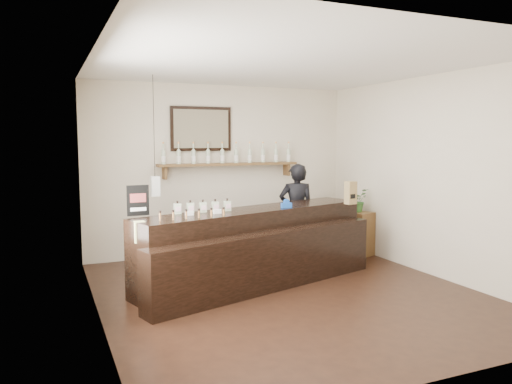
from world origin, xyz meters
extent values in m
plane|color=black|center=(0.00, 0.00, 0.00)|extent=(5.00, 5.00, 0.00)
plane|color=beige|center=(0.00, 2.50, 1.40)|extent=(4.50, 0.00, 4.50)
plane|color=beige|center=(0.00, -2.50, 1.40)|extent=(4.50, 0.00, 4.50)
plane|color=beige|center=(-2.25, 0.00, 1.40)|extent=(0.00, 5.00, 5.00)
plane|color=beige|center=(2.25, 0.00, 1.40)|extent=(0.00, 5.00, 5.00)
plane|color=white|center=(0.00, 0.00, 2.80)|extent=(5.00, 5.00, 0.00)
cube|color=brown|center=(0.10, 2.37, 1.50)|extent=(2.40, 0.25, 0.04)
cube|color=brown|center=(-0.98, 2.40, 1.38)|extent=(0.04, 0.20, 0.20)
cube|color=brown|center=(1.18, 2.40, 1.38)|extent=(0.04, 0.20, 0.20)
cube|color=black|center=(-0.35, 2.47, 2.08)|extent=(1.02, 0.04, 0.72)
cube|color=#45382C|center=(-0.35, 2.44, 2.08)|extent=(0.92, 0.01, 0.62)
cube|color=white|center=(-1.30, 1.60, 1.25)|extent=(0.12, 0.12, 0.28)
cylinder|color=black|center=(-1.30, 1.60, 2.09)|extent=(0.01, 0.01, 1.41)
cylinder|color=beige|center=(-1.00, 2.37, 1.62)|extent=(0.07, 0.07, 0.20)
cone|color=beige|center=(-1.00, 2.37, 1.75)|extent=(0.07, 0.07, 0.05)
cylinder|color=beige|center=(-1.00, 2.37, 1.81)|extent=(0.02, 0.02, 0.07)
cylinder|color=#D3873E|center=(-1.00, 2.37, 1.86)|extent=(0.03, 0.03, 0.02)
cylinder|color=white|center=(-1.00, 2.37, 1.60)|extent=(0.07, 0.07, 0.09)
cylinder|color=beige|center=(-0.76, 2.37, 1.62)|extent=(0.07, 0.07, 0.20)
cone|color=beige|center=(-0.76, 2.37, 1.75)|extent=(0.07, 0.07, 0.05)
cylinder|color=beige|center=(-0.76, 2.37, 1.81)|extent=(0.02, 0.02, 0.07)
cylinder|color=#D3873E|center=(-0.76, 2.37, 1.86)|extent=(0.03, 0.03, 0.02)
cylinder|color=white|center=(-0.76, 2.37, 1.60)|extent=(0.07, 0.07, 0.09)
cylinder|color=beige|center=(-0.51, 2.37, 1.62)|extent=(0.07, 0.07, 0.20)
cone|color=beige|center=(-0.51, 2.37, 1.75)|extent=(0.07, 0.07, 0.05)
cylinder|color=beige|center=(-0.51, 2.37, 1.81)|extent=(0.02, 0.02, 0.07)
cylinder|color=#D3873E|center=(-0.51, 2.37, 1.86)|extent=(0.03, 0.03, 0.02)
cylinder|color=white|center=(-0.51, 2.37, 1.60)|extent=(0.07, 0.07, 0.09)
cylinder|color=beige|center=(-0.27, 2.37, 1.62)|extent=(0.07, 0.07, 0.20)
cone|color=beige|center=(-0.27, 2.37, 1.75)|extent=(0.07, 0.07, 0.05)
cylinder|color=beige|center=(-0.27, 2.37, 1.81)|extent=(0.02, 0.02, 0.07)
cylinder|color=#D3873E|center=(-0.27, 2.37, 1.86)|extent=(0.03, 0.03, 0.02)
cylinder|color=white|center=(-0.27, 2.37, 1.60)|extent=(0.07, 0.07, 0.09)
cylinder|color=beige|center=(-0.02, 2.37, 1.62)|extent=(0.07, 0.07, 0.20)
cone|color=beige|center=(-0.02, 2.37, 1.75)|extent=(0.07, 0.07, 0.05)
cylinder|color=beige|center=(-0.02, 2.37, 1.81)|extent=(0.02, 0.02, 0.07)
cylinder|color=#D3873E|center=(-0.02, 2.37, 1.86)|extent=(0.03, 0.03, 0.02)
cylinder|color=white|center=(-0.02, 2.37, 1.60)|extent=(0.07, 0.07, 0.09)
cylinder|color=beige|center=(0.22, 2.37, 1.62)|extent=(0.07, 0.07, 0.20)
cone|color=beige|center=(0.22, 2.37, 1.75)|extent=(0.07, 0.07, 0.05)
cylinder|color=beige|center=(0.22, 2.37, 1.81)|extent=(0.02, 0.02, 0.07)
cylinder|color=#D3873E|center=(0.22, 2.37, 1.86)|extent=(0.03, 0.03, 0.02)
cylinder|color=white|center=(0.22, 2.37, 1.60)|extent=(0.07, 0.07, 0.09)
cylinder|color=beige|center=(0.47, 2.37, 1.62)|extent=(0.07, 0.07, 0.20)
cone|color=beige|center=(0.47, 2.37, 1.75)|extent=(0.07, 0.07, 0.05)
cylinder|color=beige|center=(0.47, 2.37, 1.81)|extent=(0.02, 0.02, 0.07)
cylinder|color=#D3873E|center=(0.47, 2.37, 1.86)|extent=(0.03, 0.03, 0.02)
cylinder|color=white|center=(0.47, 2.37, 1.60)|extent=(0.07, 0.07, 0.09)
cylinder|color=beige|center=(0.71, 2.37, 1.62)|extent=(0.07, 0.07, 0.20)
cone|color=beige|center=(0.71, 2.37, 1.75)|extent=(0.07, 0.07, 0.05)
cylinder|color=beige|center=(0.71, 2.37, 1.81)|extent=(0.02, 0.02, 0.07)
cylinder|color=#D3873E|center=(0.71, 2.37, 1.86)|extent=(0.03, 0.03, 0.02)
cylinder|color=white|center=(0.71, 2.37, 1.60)|extent=(0.07, 0.07, 0.09)
cylinder|color=beige|center=(0.96, 2.37, 1.62)|extent=(0.07, 0.07, 0.20)
cone|color=beige|center=(0.96, 2.37, 1.75)|extent=(0.07, 0.07, 0.05)
cylinder|color=beige|center=(0.96, 2.37, 1.81)|extent=(0.02, 0.02, 0.07)
cylinder|color=#D3873E|center=(0.96, 2.37, 1.86)|extent=(0.03, 0.03, 0.02)
cylinder|color=white|center=(0.96, 2.37, 1.60)|extent=(0.07, 0.07, 0.09)
cylinder|color=beige|center=(1.20, 2.37, 1.62)|extent=(0.07, 0.07, 0.20)
cone|color=beige|center=(1.20, 2.37, 1.75)|extent=(0.07, 0.07, 0.05)
cylinder|color=beige|center=(1.20, 2.37, 1.81)|extent=(0.02, 0.02, 0.07)
cylinder|color=#D3873E|center=(1.20, 2.37, 1.86)|extent=(0.03, 0.03, 0.02)
cylinder|color=white|center=(1.20, 2.37, 1.60)|extent=(0.07, 0.07, 0.09)
cube|color=black|center=(-0.14, 0.70, 0.49)|extent=(3.54, 1.60, 0.98)
cube|color=black|center=(-0.14, 0.24, 0.37)|extent=(3.45, 1.30, 0.74)
cube|color=white|center=(-1.12, 0.47, 1.01)|extent=(0.10, 0.04, 0.05)
cube|color=white|center=(-0.76, 0.47, 1.01)|extent=(0.10, 0.04, 0.05)
cube|color=#D7DB86|center=(-1.77, 0.24, 0.80)|extent=(0.12, 0.12, 0.12)
cube|color=#D7DB86|center=(-1.77, 0.24, 0.92)|extent=(0.12, 0.12, 0.12)
cube|color=beige|center=(-1.22, 0.65, 1.05)|extent=(0.08, 0.08, 0.13)
cube|color=#F1BCCC|center=(-1.22, 0.60, 1.05)|extent=(0.07, 0.00, 0.06)
cylinder|color=black|center=(-1.22, 0.65, 1.13)|extent=(0.02, 0.02, 0.03)
cube|color=beige|center=(-1.06, 0.65, 1.05)|extent=(0.08, 0.08, 0.13)
cube|color=#F1BCCC|center=(-1.06, 0.60, 1.05)|extent=(0.07, 0.00, 0.06)
cylinder|color=black|center=(-1.06, 0.65, 1.13)|extent=(0.02, 0.02, 0.03)
cube|color=beige|center=(-0.89, 0.65, 1.05)|extent=(0.08, 0.08, 0.13)
cube|color=#F1BCCC|center=(-0.89, 0.60, 1.05)|extent=(0.07, 0.00, 0.06)
cylinder|color=black|center=(-0.89, 0.65, 1.13)|extent=(0.02, 0.02, 0.03)
cube|color=beige|center=(-0.73, 0.65, 1.05)|extent=(0.08, 0.08, 0.13)
cube|color=#F1BCCC|center=(-0.73, 0.60, 1.05)|extent=(0.07, 0.00, 0.06)
cylinder|color=black|center=(-0.73, 0.65, 1.13)|extent=(0.02, 0.02, 0.03)
cube|color=beige|center=(-0.56, 0.65, 1.05)|extent=(0.08, 0.08, 0.13)
cube|color=#F1BCCC|center=(-0.56, 0.60, 1.05)|extent=(0.07, 0.00, 0.06)
cylinder|color=black|center=(-0.56, 0.65, 1.13)|extent=(0.02, 0.02, 0.03)
cylinder|color=#AA6D39|center=(-1.53, 0.24, 0.85)|extent=(0.07, 0.07, 0.20)
cone|color=#AA6D39|center=(-1.53, 0.24, 0.97)|extent=(0.07, 0.07, 0.05)
cylinder|color=#AA6D39|center=(-1.53, 0.24, 1.03)|extent=(0.02, 0.02, 0.07)
cylinder|color=black|center=(-1.53, 0.24, 1.08)|extent=(0.03, 0.03, 0.02)
cylinder|color=white|center=(-1.53, 0.24, 0.83)|extent=(0.07, 0.07, 0.09)
cylinder|color=#AA6D39|center=(-1.38, 0.24, 0.85)|extent=(0.07, 0.07, 0.20)
cone|color=#AA6D39|center=(-1.38, 0.24, 0.97)|extent=(0.07, 0.07, 0.05)
cylinder|color=#AA6D39|center=(-1.38, 0.24, 1.03)|extent=(0.02, 0.02, 0.07)
cylinder|color=black|center=(-1.38, 0.24, 1.08)|extent=(0.03, 0.03, 0.02)
cylinder|color=white|center=(-1.38, 0.24, 0.83)|extent=(0.07, 0.07, 0.09)
cylinder|color=#AA6D39|center=(-1.22, 0.24, 0.85)|extent=(0.07, 0.07, 0.20)
cone|color=#AA6D39|center=(-1.22, 0.24, 0.97)|extent=(0.07, 0.07, 0.05)
cylinder|color=#AA6D39|center=(-1.22, 0.24, 1.03)|extent=(0.02, 0.02, 0.07)
cylinder|color=black|center=(-1.22, 0.24, 1.08)|extent=(0.03, 0.03, 0.02)
cylinder|color=white|center=(-1.22, 0.24, 0.83)|extent=(0.07, 0.07, 0.09)
cylinder|color=#AA6D39|center=(-1.07, 0.24, 0.85)|extent=(0.07, 0.07, 0.20)
cone|color=#AA6D39|center=(-1.07, 0.24, 0.97)|extent=(0.07, 0.07, 0.05)
cylinder|color=#AA6D39|center=(-1.07, 0.24, 1.03)|extent=(0.02, 0.02, 0.07)
cylinder|color=black|center=(-1.07, 0.24, 1.08)|extent=(0.03, 0.03, 0.02)
cylinder|color=white|center=(-1.07, 0.24, 0.83)|extent=(0.07, 0.07, 0.09)
cylinder|color=#AA6D39|center=(-0.91, 0.24, 0.85)|extent=(0.07, 0.07, 0.20)
cone|color=#AA6D39|center=(-0.91, 0.24, 0.97)|extent=(0.07, 0.07, 0.05)
cylinder|color=#AA6D39|center=(-0.91, 0.24, 1.03)|extent=(0.02, 0.02, 0.07)
cylinder|color=black|center=(-0.91, 0.24, 1.08)|extent=(0.03, 0.03, 0.02)
cylinder|color=white|center=(-0.91, 0.24, 0.83)|extent=(0.07, 0.07, 0.09)
cylinder|color=#AA6D39|center=(-0.76, 0.24, 0.85)|extent=(0.07, 0.07, 0.20)
cone|color=#AA6D39|center=(-0.76, 0.24, 0.97)|extent=(0.07, 0.07, 0.05)
cylinder|color=#AA6D39|center=(-0.76, 0.24, 1.03)|extent=(0.02, 0.02, 0.07)
cylinder|color=black|center=(-0.76, 0.24, 1.08)|extent=(0.03, 0.03, 0.02)
cylinder|color=white|center=(-0.76, 0.24, 0.83)|extent=(0.07, 0.07, 0.09)
cube|color=black|center=(-1.70, 0.70, 1.17)|extent=(0.27, 0.03, 0.37)
cube|color=brown|center=(-1.70, 0.68, 1.20)|extent=(0.19, 0.01, 0.11)
cube|color=white|center=(-1.70, 0.68, 1.06)|extent=(0.19, 0.01, 0.04)
cube|color=olive|center=(1.31, 0.61, 1.15)|extent=(0.17, 0.14, 0.33)
cube|color=black|center=(1.31, 0.55, 1.10)|extent=(0.09, 0.02, 0.07)
cube|color=#184DAD|center=(0.28, 0.62, 1.01)|extent=(0.15, 0.06, 0.07)
cylinder|color=#184DAD|center=(0.28, 0.62, 1.06)|extent=(0.08, 0.04, 0.08)
cube|color=brown|center=(2.00, 1.43, 0.36)|extent=(0.49, 0.58, 0.72)
imported|color=#2C5C25|center=(2.00, 1.43, 0.91)|extent=(0.44, 0.42, 0.38)
imported|color=black|center=(0.93, 1.55, 0.86)|extent=(0.73, 0.60, 1.73)
camera|label=1|loc=(-2.75, -5.40, 1.90)|focal=35.00mm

